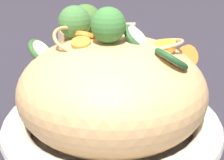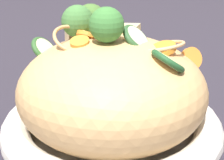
# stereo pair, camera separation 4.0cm
# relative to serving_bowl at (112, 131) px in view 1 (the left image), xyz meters

# --- Properties ---
(ground_plane) EXTENTS (3.00, 3.00, 0.00)m
(ground_plane) POSITION_rel_serving_bowl_xyz_m (0.00, 0.00, -0.03)
(ground_plane) COLOR #2B2732
(serving_bowl) EXTENTS (0.27, 0.27, 0.06)m
(serving_bowl) POSITION_rel_serving_bowl_xyz_m (0.00, 0.00, 0.00)
(serving_bowl) COLOR white
(serving_bowl) RESTS_ON ground_plane
(noodle_heap) EXTENTS (0.23, 0.23, 0.14)m
(noodle_heap) POSITION_rel_serving_bowl_xyz_m (-0.00, -0.00, 0.06)
(noodle_heap) COLOR tan
(noodle_heap) RESTS_ON serving_bowl
(broccoli_florets) EXTENTS (0.12, 0.10, 0.06)m
(broccoli_florets) POSITION_rel_serving_bowl_xyz_m (0.04, -0.01, 0.13)
(broccoli_florets) COLOR #9EC27B
(broccoli_florets) RESTS_ON serving_bowl
(carrot_coins) EXTENTS (0.13, 0.13, 0.05)m
(carrot_coins) POSITION_rel_serving_bowl_xyz_m (-0.01, -0.02, 0.11)
(carrot_coins) COLOR orange
(carrot_coins) RESTS_ON serving_bowl
(zucchini_slices) EXTENTS (0.20, 0.09, 0.05)m
(zucchini_slices) POSITION_rel_serving_bowl_xyz_m (-0.01, 0.00, 0.11)
(zucchini_slices) COLOR beige
(zucchini_slices) RESTS_ON serving_bowl
(chicken_chunks) EXTENTS (0.10, 0.06, 0.03)m
(chicken_chunks) POSITION_rel_serving_bowl_xyz_m (0.05, -0.04, 0.11)
(chicken_chunks) COLOR #D1BE8C
(chicken_chunks) RESTS_ON serving_bowl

